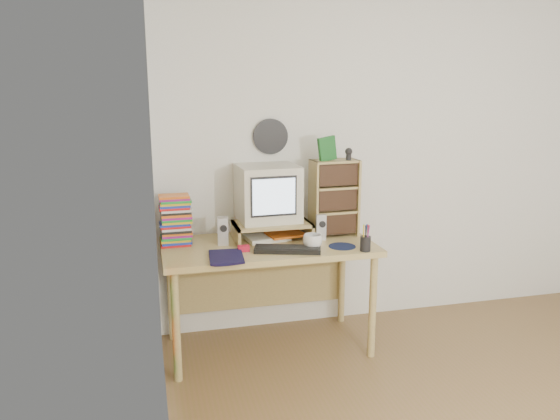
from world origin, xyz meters
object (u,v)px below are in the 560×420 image
mug (313,242)px  dvd_stack (176,225)px  cd_rack (334,198)px  diary (209,256)px  keyboard (288,249)px  crt_monitor (269,194)px  desk (266,260)px

mug → dvd_stack: bearing=159.7°
cd_rack → diary: 1.02m
keyboard → crt_monitor: bearing=114.8°
mug → diary: 0.68m
desk → mug: 0.40m
cd_rack → keyboard: bearing=-146.8°
crt_monitor → mug: 0.47m
desk → crt_monitor: crt_monitor is taller
desk → mug: (0.25, -0.25, 0.18)m
dvd_stack → diary: bearing=-66.0°
crt_monitor → dvd_stack: crt_monitor is taller
desk → cd_rack: (0.50, 0.05, 0.40)m
cd_rack → mug: bearing=-132.8°
desk → dvd_stack: 0.66m
dvd_stack → mug: bearing=-21.2°
keyboard → mug: size_ratio=3.37×
desk → cd_rack: cd_rack is taller
keyboard → mug: 0.17m
desk → dvd_stack: size_ratio=5.07×
mug → diary: bearing=-175.0°
desk → diary: diary is taller
diary → crt_monitor: bearing=45.7°
crt_monitor → cd_rack: cd_rack is taller
cd_rack → desk: bearing=-177.5°
mug → crt_monitor: bearing=122.5°
cd_rack → mug: cd_rack is taller
desk → keyboard: size_ratio=3.33×
dvd_stack → crt_monitor: bearing=1.0°
mug → diary: (-0.67, -0.06, -0.02)m
desk → dvd_stack: (-0.59, 0.07, 0.27)m
keyboard → diary: (-0.50, -0.05, 0.01)m
diary → keyboard: bearing=10.8°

